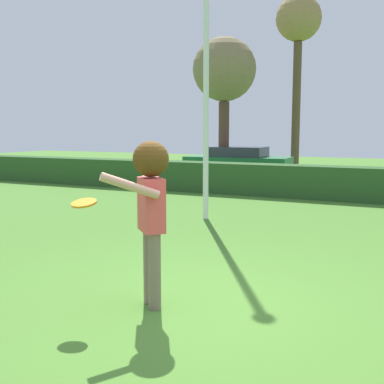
# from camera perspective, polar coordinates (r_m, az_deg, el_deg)

# --- Properties ---
(ground_plane) EXTENTS (60.00, 60.00, 0.00)m
(ground_plane) POSITION_cam_1_polar(r_m,az_deg,el_deg) (5.43, 0.51, -13.35)
(ground_plane) COLOR #487C2B
(person) EXTENTS (0.49, 0.83, 1.81)m
(person) POSITION_cam_1_polar(r_m,az_deg,el_deg) (5.14, -4.98, -0.77)
(person) COLOR #7A6556
(person) RESTS_ON ground
(frisbee) EXTENTS (0.27, 0.27, 0.08)m
(frisbee) POSITION_cam_1_polar(r_m,az_deg,el_deg) (5.18, -12.77, -1.29)
(frisbee) COLOR orange
(lamppost) EXTENTS (0.24, 0.24, 6.97)m
(lamppost) POSITION_cam_1_polar(r_m,az_deg,el_deg) (10.44, 1.71, 17.79)
(lamppost) COLOR silver
(lamppost) RESTS_ON ground
(hedge_row) EXTENTS (29.70, 0.90, 0.92)m
(hedge_row) POSITION_cam_1_polar(r_m,az_deg,el_deg) (13.88, 16.76, 1.04)
(hedge_row) COLOR #2B4F23
(hedge_row) RESTS_ON ground
(parked_car_green) EXTENTS (4.27, 1.96, 1.25)m
(parked_car_green) POSITION_cam_1_polar(r_m,az_deg,el_deg) (19.56, 5.50, 3.75)
(parked_car_green) COLOR #1E6633
(parked_car_green) RESTS_ON ground
(bare_elm_tree) EXTENTS (2.59, 2.59, 5.68)m
(bare_elm_tree) POSITION_cam_1_polar(r_m,az_deg,el_deg) (20.13, 3.88, 14.14)
(bare_elm_tree) COLOR brown
(bare_elm_tree) RESTS_ON ground
(maple_tree) EXTENTS (1.84, 1.84, 7.34)m
(maple_tree) POSITION_cam_1_polar(r_m,az_deg,el_deg) (20.96, 12.58, 18.67)
(maple_tree) COLOR brown
(maple_tree) RESTS_ON ground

